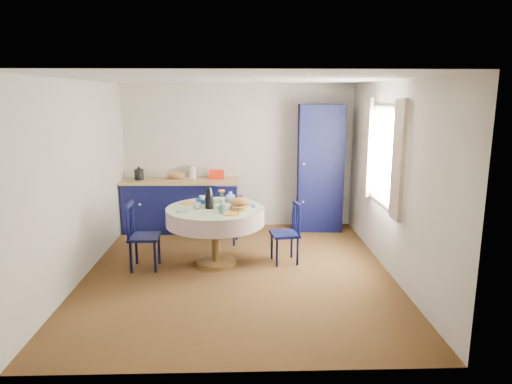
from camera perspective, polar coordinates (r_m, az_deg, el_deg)
The scene contains 17 objects.
floor at distance 6.18m, azimuth -2.22°, elevation -9.93°, with size 4.50×4.50×0.00m, color black.
ceiling at distance 5.73m, azimuth -2.43°, elevation 13.92°, with size 4.50×4.50×0.00m, color white.
wall_back at distance 8.05m, azimuth -2.18°, elevation 4.46°, with size 4.00×0.02×2.50m, color beige.
wall_left at distance 6.18m, azimuth -21.20°, elevation 1.34°, with size 0.02×4.50×2.50m, color beige.
wall_right at distance 6.14m, azimuth 16.69°, elevation 1.58°, with size 0.02×4.50×2.50m, color beige.
window at distance 6.37m, azimuth 15.60°, elevation 4.50°, with size 0.10×1.74×1.45m.
kitchen_counter at distance 7.98m, azimuth -9.35°, elevation -1.53°, with size 2.01×0.67×1.13m.
pantry_cabinet at distance 7.94m, azimuth 7.99°, elevation 3.00°, with size 0.78×0.58×2.16m.
dining_table at distance 6.26m, azimuth -5.02°, elevation -3.06°, with size 1.34×1.34×1.09m.
chair_left at distance 6.33m, azimuth -14.14°, elevation -5.26°, with size 0.40×0.42×0.92m.
chair_far at distance 7.27m, azimuth -3.86°, elevation -2.84°, with size 0.44×0.42×0.88m.
chair_right at distance 6.40m, azimuth 3.93°, elevation -5.04°, with size 0.42×0.44×0.86m.
mug_a at distance 6.18m, azimuth -7.38°, elevation -1.69°, with size 0.11×0.11×0.09m, color silver.
mug_b at distance 5.93m, azimuth -4.36°, elevation -2.19°, with size 0.10×0.10×0.09m, color #2F7268.
mug_c at distance 6.47m, azimuth -2.14°, elevation -0.92°, with size 0.13×0.13×0.10m, color black.
mug_d at distance 6.60m, azimuth -6.74°, elevation -0.81°, with size 0.09×0.09×0.08m, color silver.
cobalt_bowl at distance 6.49m, azimuth -6.46°, elevation -1.12°, with size 0.25×0.25×0.06m, color navy.
Camera 1 is at (0.06, -5.73, 2.31)m, focal length 32.00 mm.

